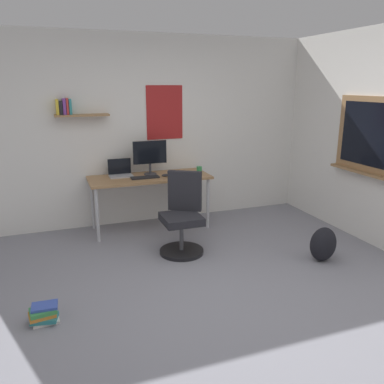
% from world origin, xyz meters
% --- Properties ---
extents(ground_plane, '(5.20, 5.20, 0.00)m').
position_xyz_m(ground_plane, '(0.00, 0.00, 0.00)').
color(ground_plane, gray).
rests_on(ground_plane, ground).
extents(wall_back, '(5.00, 0.30, 2.60)m').
position_xyz_m(wall_back, '(-0.00, 2.45, 1.30)').
color(wall_back, silver).
rests_on(wall_back, ground).
extents(desk, '(1.61, 0.64, 0.74)m').
position_xyz_m(desk, '(-0.04, 2.05, 0.67)').
color(desk, '#997047').
rests_on(desk, ground).
extents(office_chair, '(0.55, 0.56, 0.95)m').
position_xyz_m(office_chair, '(0.13, 1.16, 0.41)').
color(office_chair, black).
rests_on(office_chair, ground).
extents(laptop, '(0.31, 0.21, 0.23)m').
position_xyz_m(laptop, '(-0.40, 2.20, 0.79)').
color(laptop, '#ADAFB5').
rests_on(laptop, desk).
extents(monitor_primary, '(0.46, 0.17, 0.46)m').
position_xyz_m(monitor_primary, '(0.00, 2.15, 1.01)').
color(monitor_primary, '#38383D').
rests_on(monitor_primary, desk).
extents(keyboard, '(0.37, 0.13, 0.02)m').
position_xyz_m(keyboard, '(-0.12, 1.97, 0.75)').
color(keyboard, black).
rests_on(keyboard, desk).
extents(computer_mouse, '(0.10, 0.06, 0.03)m').
position_xyz_m(computer_mouse, '(0.16, 1.97, 0.75)').
color(computer_mouse, '#262628').
rests_on(computer_mouse, desk).
extents(coffee_mug, '(0.08, 0.08, 0.09)m').
position_xyz_m(coffee_mug, '(0.67, 2.02, 0.78)').
color(coffee_mug, '#338C4C').
rests_on(coffee_mug, desk).
extents(backpack, '(0.32, 0.22, 0.40)m').
position_xyz_m(backpack, '(1.52, 0.36, 0.20)').
color(backpack, black).
rests_on(backpack, ground).
extents(book_stack_on_floor, '(0.25, 0.20, 0.15)m').
position_xyz_m(book_stack_on_floor, '(-1.44, 0.15, 0.08)').
color(book_stack_on_floor, silver).
rests_on(book_stack_on_floor, ground).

